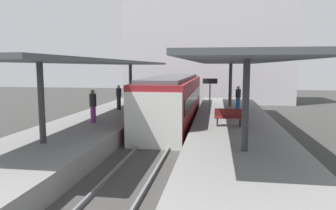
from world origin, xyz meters
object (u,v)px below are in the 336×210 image
(platform_bench, at_px, (229,117))
(passenger_near_bench, at_px, (119,97))
(passenger_mid_platform, at_px, (238,97))
(platform_sign, at_px, (210,88))
(passenger_far_end, at_px, (93,105))
(commuter_train, at_px, (174,100))

(platform_bench, relative_size, passenger_near_bench, 0.83)
(passenger_near_bench, bearing_deg, passenger_mid_platform, 8.40)
(platform_sign, relative_size, passenger_far_end, 1.27)
(passenger_mid_platform, distance_m, passenger_far_end, 10.03)
(commuter_train, xyz_separation_m, passenger_far_end, (-3.63, -4.81, 0.17))
(passenger_mid_platform, bearing_deg, passenger_far_end, -141.95)
(commuter_train, bearing_deg, platform_bench, -54.55)
(passenger_mid_platform, bearing_deg, commuter_train, -162.21)
(commuter_train, relative_size, passenger_near_bench, 8.15)
(platform_sign, height_order, passenger_far_end, platform_sign)
(platform_bench, xyz_separation_m, passenger_near_bench, (-7.23, 4.98, 0.41))
(passenger_near_bench, bearing_deg, passenger_far_end, -87.93)
(passenger_mid_platform, bearing_deg, platform_bench, -97.80)
(platform_sign, bearing_deg, passenger_mid_platform, 50.98)
(passenger_mid_platform, xyz_separation_m, passenger_far_end, (-7.89, -6.18, 0.06))
(commuter_train, height_order, passenger_mid_platform, commuter_train)
(commuter_train, xyz_separation_m, platform_bench, (3.42, -4.80, -0.26))
(platform_sign, bearing_deg, passenger_near_bench, 169.81)
(platform_bench, bearing_deg, passenger_far_end, -179.93)
(passenger_near_bench, relative_size, passenger_mid_platform, 1.03)
(platform_bench, height_order, passenger_near_bench, passenger_near_bench)
(platform_bench, xyz_separation_m, platform_sign, (-1.02, 3.86, 1.16))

